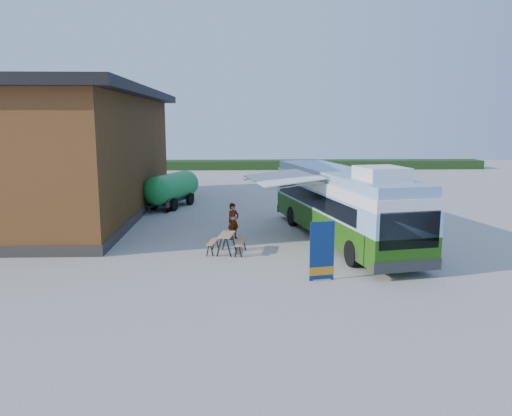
{
  "coord_description": "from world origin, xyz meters",
  "views": [
    {
      "loc": [
        -0.77,
        -20.53,
        5.67
      ],
      "look_at": [
        0.13,
        3.62,
        1.4
      ],
      "focal_mm": 35.0,
      "sensor_mm": 36.0,
      "label": 1
    }
  ],
  "objects_px": {
    "banner": "(322,257)",
    "person_a": "(233,221)",
    "person_b": "(165,198)",
    "picnic_table": "(227,239)",
    "slurry_tanker": "(172,188)",
    "bus": "(341,202)"
  },
  "relations": [
    {
      "from": "person_b",
      "to": "slurry_tanker",
      "type": "xyz_separation_m",
      "value": [
        0.21,
        1.98,
        0.36
      ]
    },
    {
      "from": "person_b",
      "to": "slurry_tanker",
      "type": "bearing_deg",
      "value": -179.55
    },
    {
      "from": "bus",
      "to": "person_b",
      "type": "height_order",
      "value": "bus"
    },
    {
      "from": "bus",
      "to": "banner",
      "type": "bearing_deg",
      "value": -118.71
    },
    {
      "from": "picnic_table",
      "to": "slurry_tanker",
      "type": "bearing_deg",
      "value": 118.13
    },
    {
      "from": "banner",
      "to": "person_a",
      "type": "xyz_separation_m",
      "value": [
        -3.2,
        6.45,
        -0.0
      ]
    },
    {
      "from": "picnic_table",
      "to": "person_a",
      "type": "height_order",
      "value": "person_a"
    },
    {
      "from": "banner",
      "to": "person_b",
      "type": "height_order",
      "value": "banner"
    },
    {
      "from": "banner",
      "to": "person_b",
      "type": "distance_m",
      "value": 15.48
    },
    {
      "from": "bus",
      "to": "picnic_table",
      "type": "bearing_deg",
      "value": -169.29
    },
    {
      "from": "banner",
      "to": "slurry_tanker",
      "type": "height_order",
      "value": "slurry_tanker"
    },
    {
      "from": "bus",
      "to": "person_a",
      "type": "bearing_deg",
      "value": 163.13
    },
    {
      "from": "person_a",
      "to": "slurry_tanker",
      "type": "relative_size",
      "value": 0.3
    },
    {
      "from": "person_a",
      "to": "person_b",
      "type": "relative_size",
      "value": 0.94
    },
    {
      "from": "bus",
      "to": "slurry_tanker",
      "type": "distance_m",
      "value": 13.28
    },
    {
      "from": "banner",
      "to": "picnic_table",
      "type": "height_order",
      "value": "banner"
    },
    {
      "from": "banner",
      "to": "picnic_table",
      "type": "relative_size",
      "value": 1.26
    },
    {
      "from": "banner",
      "to": "person_b",
      "type": "bearing_deg",
      "value": 107.82
    },
    {
      "from": "bus",
      "to": "person_a",
      "type": "height_order",
      "value": "bus"
    },
    {
      "from": "banner",
      "to": "person_a",
      "type": "height_order",
      "value": "banner"
    },
    {
      "from": "bus",
      "to": "banner",
      "type": "xyz_separation_m",
      "value": [
        -1.88,
        -5.94,
        -0.97
      ]
    },
    {
      "from": "banner",
      "to": "slurry_tanker",
      "type": "relative_size",
      "value": 0.37
    }
  ]
}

